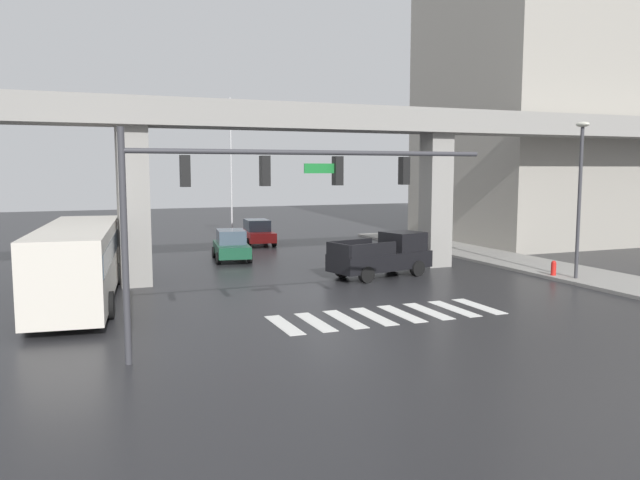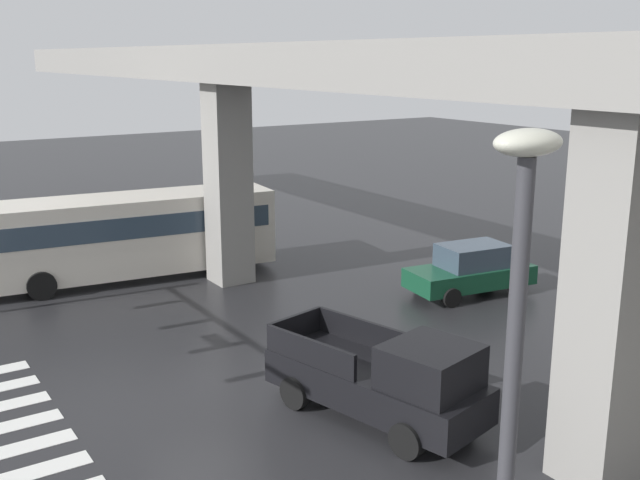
{
  "view_description": "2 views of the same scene",
  "coord_description": "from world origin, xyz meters",
  "px_view_note": "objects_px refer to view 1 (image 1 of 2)",
  "views": [
    {
      "loc": [
        -10.27,
        -23.89,
        5.13
      ],
      "look_at": [
        -0.14,
        1.5,
        2.04
      ],
      "focal_mm": 35.28,
      "sensor_mm": 36.0,
      "label": 1
    },
    {
      "loc": [
        15.48,
        -6.67,
        7.82
      ],
      "look_at": [
        -0.15,
        3.52,
        3.21
      ],
      "focal_mm": 41.82,
      "sensor_mm": 36.0,
      "label": 2
    }
  ],
  "objects_px": {
    "sedan_red": "(257,232)",
    "traffic_signal_mast": "(260,185)",
    "sedan_dark_green": "(231,245)",
    "fire_hydrant": "(553,269)",
    "flagpole": "(232,161)",
    "pickup_truck": "(385,256)",
    "city_bus": "(79,259)",
    "street_lamp_near_corner": "(580,182)"
  },
  "relations": [
    {
      "from": "pickup_truck",
      "to": "fire_hydrant",
      "type": "height_order",
      "value": "pickup_truck"
    },
    {
      "from": "traffic_signal_mast",
      "to": "flagpole",
      "type": "height_order",
      "value": "flagpole"
    },
    {
      "from": "pickup_truck",
      "to": "street_lamp_near_corner",
      "type": "xyz_separation_m",
      "value": [
        7.5,
        -4.52,
        3.57
      ]
    },
    {
      "from": "pickup_truck",
      "to": "street_lamp_near_corner",
      "type": "distance_m",
      "value": 9.45
    },
    {
      "from": "traffic_signal_mast",
      "to": "flagpole",
      "type": "xyz_separation_m",
      "value": [
        5.18,
        24.12,
        1.0
      ]
    },
    {
      "from": "sedan_dark_green",
      "to": "traffic_signal_mast",
      "type": "distance_m",
      "value": 18.48
    },
    {
      "from": "sedan_red",
      "to": "flagpole",
      "type": "distance_m",
      "value": 5.11
    },
    {
      "from": "sedan_red",
      "to": "traffic_signal_mast",
      "type": "xyz_separation_m",
      "value": [
        -6.86,
        -24.26,
        3.83
      ]
    },
    {
      "from": "city_bus",
      "to": "fire_hydrant",
      "type": "distance_m",
      "value": 21.02
    },
    {
      "from": "traffic_signal_mast",
      "to": "fire_hydrant",
      "type": "relative_size",
      "value": 12.81
    },
    {
      "from": "sedan_red",
      "to": "sedan_dark_green",
      "type": "bearing_deg",
      "value": -117.52
    },
    {
      "from": "street_lamp_near_corner",
      "to": "fire_hydrant",
      "type": "distance_m",
      "value": 4.26
    },
    {
      "from": "sedan_red",
      "to": "traffic_signal_mast",
      "type": "distance_m",
      "value": 25.5
    },
    {
      "from": "traffic_signal_mast",
      "to": "fire_hydrant",
      "type": "distance_m",
      "value": 17.82
    },
    {
      "from": "sedan_dark_green",
      "to": "flagpole",
      "type": "distance_m",
      "value": 8.18
    },
    {
      "from": "sedan_dark_green",
      "to": "fire_hydrant",
      "type": "xyz_separation_m",
      "value": [
        12.68,
        -11.51,
        -0.42
      ]
    },
    {
      "from": "traffic_signal_mast",
      "to": "flagpole",
      "type": "distance_m",
      "value": 24.69
    },
    {
      "from": "sedan_dark_green",
      "to": "fire_hydrant",
      "type": "relative_size",
      "value": 5.3
    },
    {
      "from": "city_bus",
      "to": "street_lamp_near_corner",
      "type": "distance_m",
      "value": 21.7
    },
    {
      "from": "traffic_signal_mast",
      "to": "street_lamp_near_corner",
      "type": "height_order",
      "value": "street_lamp_near_corner"
    },
    {
      "from": "traffic_signal_mast",
      "to": "flagpole",
      "type": "relative_size",
      "value": 1.11
    },
    {
      "from": "pickup_truck",
      "to": "fire_hydrant",
      "type": "xyz_separation_m",
      "value": [
        7.1,
        -3.52,
        -0.56
      ]
    },
    {
      "from": "pickup_truck",
      "to": "city_bus",
      "type": "height_order",
      "value": "city_bus"
    },
    {
      "from": "sedan_red",
      "to": "fire_hydrant",
      "type": "relative_size",
      "value": 5.21
    },
    {
      "from": "city_bus",
      "to": "traffic_signal_mast",
      "type": "relative_size",
      "value": 1.01
    },
    {
      "from": "city_bus",
      "to": "sedan_dark_green",
      "type": "bearing_deg",
      "value": 48.22
    },
    {
      "from": "pickup_truck",
      "to": "sedan_dark_green",
      "type": "bearing_deg",
      "value": 124.93
    },
    {
      "from": "street_lamp_near_corner",
      "to": "fire_hydrant",
      "type": "xyz_separation_m",
      "value": [
        -0.4,
        1.0,
        -4.13
      ]
    },
    {
      "from": "pickup_truck",
      "to": "flagpole",
      "type": "bearing_deg",
      "value": 105.06
    },
    {
      "from": "pickup_truck",
      "to": "sedan_dark_green",
      "type": "relative_size",
      "value": 1.2
    },
    {
      "from": "city_bus",
      "to": "flagpole",
      "type": "bearing_deg",
      "value": 57.49
    },
    {
      "from": "sedan_red",
      "to": "sedan_dark_green",
      "type": "relative_size",
      "value": 0.98
    },
    {
      "from": "sedan_red",
      "to": "traffic_signal_mast",
      "type": "relative_size",
      "value": 0.41
    },
    {
      "from": "pickup_truck",
      "to": "sedan_red",
      "type": "relative_size",
      "value": 1.22
    },
    {
      "from": "city_bus",
      "to": "flagpole",
      "type": "distance_m",
      "value": 18.82
    },
    {
      "from": "sedan_dark_green",
      "to": "fire_hydrant",
      "type": "bearing_deg",
      "value": -42.22
    },
    {
      "from": "pickup_truck",
      "to": "sedan_dark_green",
      "type": "distance_m",
      "value": 9.75
    },
    {
      "from": "pickup_truck",
      "to": "flagpole",
      "type": "distance_m",
      "value": 15.59
    },
    {
      "from": "fire_hydrant",
      "to": "flagpole",
      "type": "height_order",
      "value": "flagpole"
    },
    {
      "from": "city_bus",
      "to": "fire_hydrant",
      "type": "xyz_separation_m",
      "value": [
        20.85,
        -2.36,
        -1.29
      ]
    },
    {
      "from": "city_bus",
      "to": "sedan_red",
      "type": "height_order",
      "value": "city_bus"
    },
    {
      "from": "sedan_red",
      "to": "traffic_signal_mast",
      "type": "height_order",
      "value": "traffic_signal_mast"
    }
  ]
}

